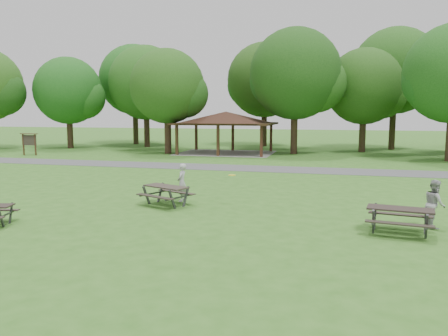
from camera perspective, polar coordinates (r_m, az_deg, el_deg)
ground at (r=15.73m, az=-7.24°, el=-6.39°), size 160.00×160.00×0.00m
asphalt_path at (r=28.99m, az=3.04°, el=-0.02°), size 120.00×3.20×0.02m
pavilion at (r=39.40m, az=0.25°, el=6.38°), size 8.60×7.01×3.76m
notice_board at (r=41.26m, az=-24.10°, el=3.35°), size 1.60×0.30×1.88m
tree_row_b at (r=47.85m, az=-19.57°, el=9.25°), size 7.14×6.80×9.28m
tree_row_c at (r=47.53m, az=-10.05°, el=10.62°), size 8.19×7.80×10.67m
tree_row_d at (r=39.57m, az=-7.31°, el=10.25°), size 6.93×6.60×9.27m
tree_row_e at (r=39.49m, az=9.43°, el=11.69°), size 8.40×8.00×11.02m
tree_row_f at (r=42.83m, az=17.96°, el=9.82°), size 7.35×7.00×9.55m
tree_deep_a at (r=52.00m, az=-11.50°, el=10.95°), size 8.40×8.00×11.38m
tree_deep_b at (r=47.92m, az=5.45°, el=11.09°), size 8.40×8.00×11.13m
tree_deep_c at (r=46.67m, az=21.56°, el=11.41°), size 8.82×8.40×11.90m
picnic_table_middle at (r=17.59m, az=-7.59°, el=-2.94°), size 2.31×2.12×0.81m
picnic_table_far at (r=14.44m, az=21.99°, el=-5.62°), size 2.12×1.80×0.83m
frisbee_in_flight at (r=17.14m, az=1.06°, el=-0.94°), size 0.36×0.36×0.02m
frisbee_thrower at (r=18.30m, az=-5.52°, el=-1.89°), size 0.40×0.59×1.59m
frisbee_catcher at (r=15.63m, az=25.82°, el=-4.23°), size 0.65×0.81×1.57m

